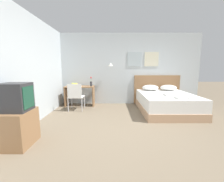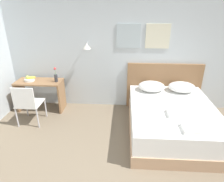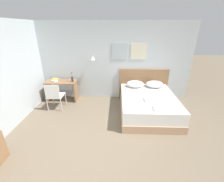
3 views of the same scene
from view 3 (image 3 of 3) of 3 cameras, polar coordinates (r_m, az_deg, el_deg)
The scene contains 12 objects.
ground_plane at distance 3.50m, azimuth -3.29°, elevation -21.32°, with size 24.00×24.00×0.00m, color #756651.
wall_back at distance 5.29m, azimuth -0.92°, elevation 11.02°, with size 5.62×0.31×2.65m.
bed at distance 4.69m, azimuth 13.44°, elevation -5.03°, with size 1.61×2.06×0.57m.
headboard at distance 5.53m, azimuth 11.74°, elevation 2.63°, with size 1.73×0.06×1.10m.
pillow_left at distance 5.15m, azimuth 8.77°, elevation 2.70°, with size 0.58×0.48×0.20m.
pillow_right at distance 5.26m, azimuth 15.91°, elevation 2.54°, with size 0.58×0.48×0.20m.
folded_towel_near_foot at distance 4.27m, azimuth 14.22°, elevation -3.24°, with size 0.29×0.28×0.06m.
folded_towel_mid_bed at distance 3.92m, azimuth 17.40°, elevation -6.18°, with size 0.28×0.28×0.06m.
desk at distance 5.56m, azimuth -18.62°, elevation 1.35°, with size 1.04×0.49×0.72m.
desk_chair at distance 4.97m, azimuth -21.16°, elevation -1.31°, with size 0.48×0.48×0.88m.
fruit_bowl at distance 5.53m, azimuth -21.00°, elevation 3.98°, with size 0.26×0.22×0.13m.
flower_vase at distance 5.29m, azimuth -14.91°, elevation 4.74°, with size 0.07×0.07×0.34m.
Camera 3 is at (0.28, -2.48, 2.46)m, focal length 24.00 mm.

